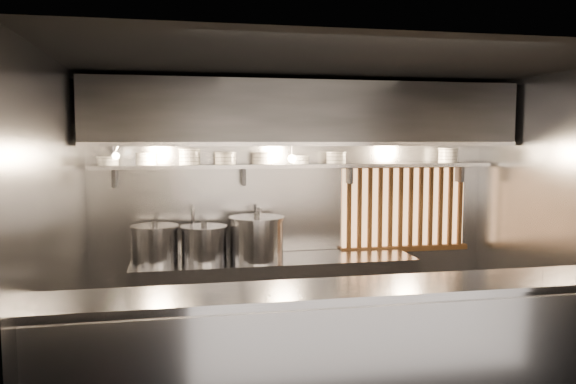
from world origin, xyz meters
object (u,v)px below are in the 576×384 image
object	(u,v)px
stock_pot_right	(257,238)
stock_pot_mid	(155,244)
heat_lamp	(113,150)
pendant_bulb	(292,159)
stock_pot_left	(204,243)

from	to	relation	value
stock_pot_right	stock_pot_mid	bearing A→B (deg)	176.27
heat_lamp	pendant_bulb	bearing A→B (deg)	11.00
stock_pot_left	stock_pot_mid	size ratio (longest dim) A/B	1.02
stock_pot_right	stock_pot_left	bearing A→B (deg)	175.58
heat_lamp	stock_pot_mid	world-z (taller)	heat_lamp
heat_lamp	stock_pot_mid	size ratio (longest dim) A/B	0.59
heat_lamp	stock_pot_right	xyz separation A→B (m)	(1.40, 0.26, -0.94)
stock_pot_left	heat_lamp	bearing A→B (deg)	-160.72
heat_lamp	stock_pot_mid	bearing A→B (deg)	42.49
pendant_bulb	stock_pot_left	xyz separation A→B (m)	(-0.94, -0.05, -0.87)
heat_lamp	pendant_bulb	xyz separation A→B (m)	(1.80, 0.35, -0.11)
pendant_bulb	stock_pot_left	world-z (taller)	pendant_bulb
heat_lamp	stock_pot_mid	distance (m)	1.08
heat_lamp	stock_pot_right	size ratio (longest dim) A/B	0.48
pendant_bulb	stock_pot_mid	xyz separation A→B (m)	(-1.44, -0.03, -0.86)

